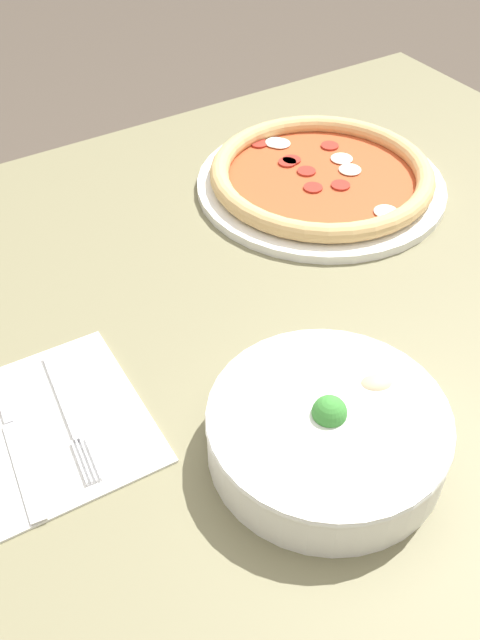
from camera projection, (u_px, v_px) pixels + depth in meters
name	position (u px, v px, depth m)	size (l,w,h in m)	color
ground_plane	(258.00, 612.00, 1.31)	(8.00, 8.00, 0.00)	#4C4238
dining_table	(267.00, 373.00, 0.87)	(1.25, 0.97, 0.74)	#706B4C
pizza	(321.00, 177.00, 0.99)	(0.35, 0.35, 0.04)	white
bowl	(328.00, 429.00, 0.65)	(0.22, 0.22, 0.07)	white
napkin	(40.00, 430.00, 0.68)	(0.21, 0.21, 0.00)	white
fork	(68.00, 413.00, 0.69)	(0.03, 0.17, 0.00)	silver
knife	(12.00, 432.00, 0.68)	(0.03, 0.20, 0.01)	silver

